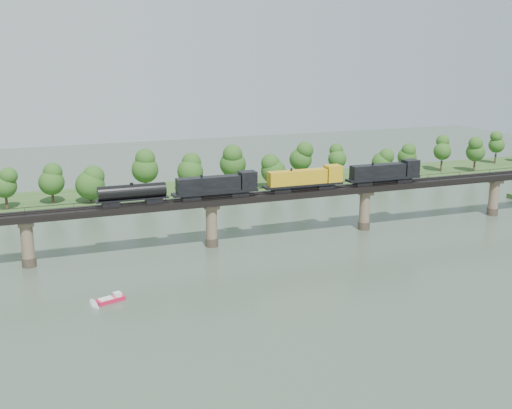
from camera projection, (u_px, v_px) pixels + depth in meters
name	position (u px, v px, depth m)	size (l,w,h in m)	color
ground	(257.00, 292.00, 121.15)	(400.00, 400.00, 0.00)	#374638
far_bank	(161.00, 193.00, 198.20)	(300.00, 24.00, 1.60)	#2A4A1D
bridge	(211.00, 223.00, 147.09)	(236.00, 30.00, 11.50)	#473A2D
bridge_superstructure	(211.00, 197.00, 145.55)	(220.00, 4.90, 0.75)	black
far_treeline	(136.00, 172.00, 189.40)	(289.06, 17.54, 13.60)	#382619
freight_train	(276.00, 181.00, 150.35)	(80.51, 3.14, 5.54)	black
motorboat	(111.00, 299.00, 116.25)	(5.59, 3.46, 1.47)	red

